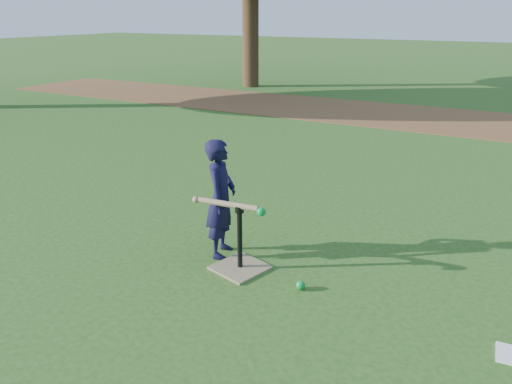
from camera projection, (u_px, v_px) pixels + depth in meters
The scene contains 6 objects.
ground at pixel (282, 260), 4.71m from camera, with size 80.00×80.00×0.00m, color #285116.
dirt_strip at pixel (433, 119), 10.88m from camera, with size 24.00×3.00×0.01m, color brown.
child at pixel (221, 199), 4.65m from camera, with size 0.41×0.27×1.14m, color black.
wiffle_ball_ground at pixel (301, 285), 4.20m from camera, with size 0.08×0.08×0.08m, color #0D9236.
batting_tee at pixel (240, 258), 4.52m from camera, with size 0.53×0.53×0.61m.
swing_action at pixel (230, 205), 4.37m from camera, with size 0.71×0.13×0.09m.
Camera 1 is at (1.82, -3.81, 2.21)m, focal length 35.00 mm.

